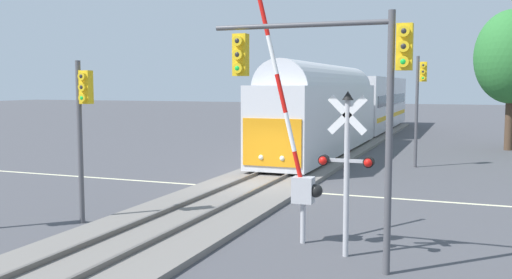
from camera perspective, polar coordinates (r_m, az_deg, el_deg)
ground_plane at (r=23.29m, az=-0.29°, el=-4.98°), size 220.00×220.00×0.00m
road_centre_stripe at (r=23.29m, az=-0.29°, el=-4.97°), size 44.00×0.20×0.01m
railway_track at (r=23.27m, az=-0.29°, el=-4.75°), size 4.40×80.00×0.32m
commuter_train at (r=42.95m, az=9.78°, el=3.51°), size 3.04×40.00×5.16m
crossing_gate_near at (r=15.14m, az=4.38°, el=-2.73°), size 1.86×0.40×6.65m
crossing_signal_mast at (r=13.95m, az=9.12°, el=-1.73°), size 1.36×0.44×4.10m
traffic_signal_near_right at (r=12.89m, az=8.23°, el=6.24°), size 4.60×0.38×5.86m
traffic_signal_median at (r=17.85m, az=-17.08°, el=2.38°), size 0.53×0.38×4.98m
traffic_signal_far_side at (r=30.12m, az=16.17°, el=4.50°), size 0.53×0.38×5.72m
oak_far_right at (r=40.30m, az=24.39°, el=7.58°), size 4.69×4.69×9.09m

